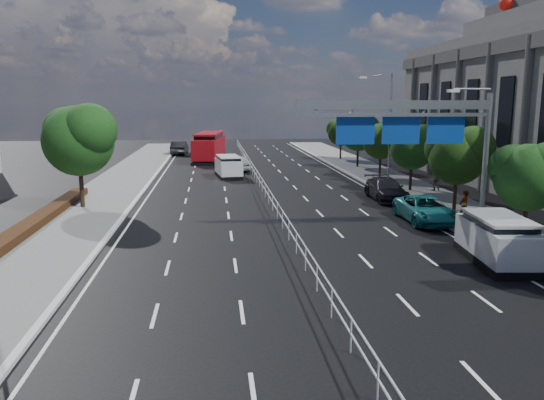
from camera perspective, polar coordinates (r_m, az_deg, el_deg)
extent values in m
plane|color=black|center=(18.06, 5.82, -11.50)|extent=(160.00, 160.00, 0.00)
cube|color=silver|center=(18.47, -23.27, -11.60)|extent=(0.25, 140.00, 0.15)
cube|color=silver|center=(39.45, -0.98, 2.15)|extent=(0.05, 85.00, 0.05)
cube|color=silver|center=(39.51, -0.98, 1.50)|extent=(0.05, 85.00, 0.05)
cylinder|color=gray|center=(30.11, 21.95, 3.76)|extent=(0.28, 0.28, 7.20)
cube|color=gray|center=(27.92, 13.16, 9.94)|extent=(10.20, 0.25, 0.45)
cube|color=gray|center=(27.93, 13.12, 8.92)|extent=(10.20, 0.18, 0.18)
cylinder|color=gray|center=(29.49, 20.72, 11.12)|extent=(2.00, 0.10, 0.10)
cube|color=silver|center=(29.05, 18.92, 11.05)|extent=(0.60, 0.25, 0.15)
cube|color=#0D3999|center=(29.16, 18.17, 7.15)|extent=(2.00, 0.08, 1.40)
cube|color=white|center=(29.21, 18.13, 7.16)|extent=(1.80, 0.02, 1.20)
cube|color=#0D3999|center=(28.26, 13.70, 7.28)|extent=(2.00, 0.08, 1.40)
cube|color=white|center=(28.31, 13.67, 7.29)|extent=(1.80, 0.02, 1.20)
cube|color=#0D3999|center=(27.54, 8.96, 7.38)|extent=(2.00, 0.08, 1.40)
cube|color=white|center=(27.58, 8.94, 7.38)|extent=(1.80, 0.02, 1.20)
cylinder|color=gray|center=(44.80, 12.58, 7.41)|extent=(0.16, 0.16, 9.00)
cylinder|color=gray|center=(44.41, 11.30, 12.98)|extent=(0.10, 2.40, 0.10)
cube|color=silver|center=(44.06, 9.77, 12.86)|extent=(0.60, 0.25, 0.15)
cube|color=#4C4947|center=(43.66, 22.53, 14.82)|extent=(0.40, 36.00, 1.00)
sphere|color=#B2140C|center=(44.49, 23.91, 18.79)|extent=(1.10, 1.10, 1.10)
cylinder|color=black|center=(35.72, -19.83, 1.85)|extent=(0.28, 0.28, 3.50)
sphere|color=#183C13|center=(35.45, -20.09, 5.99)|extent=(4.40, 4.40, 4.40)
sphere|color=#183C13|center=(34.56, -19.00, 7.13)|extent=(3.30, 3.30, 3.30)
sphere|color=#183C13|center=(36.24, -21.09, 6.90)|extent=(3.08, 3.08, 3.08)
cylinder|color=black|center=(28.19, 25.56, -1.67)|extent=(0.21, 0.21, 2.60)
sphere|color=#183C13|center=(27.88, 25.87, 2.20)|extent=(3.20, 3.20, 3.20)
sphere|color=#183C13|center=(27.95, 24.45, 3.19)|extent=(2.24, 2.24, 2.24)
cylinder|color=black|center=(34.64, 19.10, 1.06)|extent=(0.22, 0.22, 2.80)
sphere|color=black|center=(34.38, 19.31, 4.47)|extent=(3.50, 3.50, 3.50)
sphere|color=black|center=(34.18, 20.81, 5.28)|extent=(2.62, 2.62, 2.62)
sphere|color=black|center=(34.56, 18.06, 5.32)|extent=(2.45, 2.45, 2.45)
cylinder|color=black|center=(41.47, 14.70, 2.71)|extent=(0.22, 0.22, 2.70)
sphere|color=#183C13|center=(41.26, 14.83, 5.45)|extent=(3.30, 3.30, 3.30)
sphere|color=#183C13|center=(41.00, 15.98, 6.13)|extent=(2.48, 2.48, 2.47)
sphere|color=#183C13|center=(41.48, 13.86, 6.12)|extent=(2.31, 2.31, 2.31)
cylinder|color=black|center=(48.49, 11.55, 3.90)|extent=(0.21, 0.21, 2.65)
sphere|color=black|center=(48.31, 11.63, 6.21)|extent=(3.20, 3.20, 3.20)
sphere|color=black|center=(48.02, 12.57, 6.78)|extent=(2.40, 2.40, 2.40)
sphere|color=black|center=(48.57, 10.85, 6.76)|extent=(2.24, 2.24, 2.24)
cylinder|color=black|center=(55.63, 9.20, 4.91)|extent=(0.23, 0.23, 2.85)
sphere|color=#183C13|center=(55.47, 9.26, 7.08)|extent=(3.60, 3.60, 3.60)
sphere|color=#183C13|center=(55.11, 10.16, 7.62)|extent=(2.70, 2.70, 2.70)
sphere|color=#183C13|center=(55.80, 8.50, 7.59)|extent=(2.52, 2.52, 2.52)
cylinder|color=black|center=(62.87, 7.38, 5.48)|extent=(0.21, 0.21, 2.60)
sphere|color=black|center=(62.73, 7.42, 7.23)|extent=(3.10, 3.10, 3.10)
sphere|color=black|center=(62.40, 8.09, 7.68)|extent=(2.32, 2.33, 2.32)
sphere|color=black|center=(63.03, 6.85, 7.64)|extent=(2.17, 2.17, 2.17)
cube|color=black|center=(48.25, -4.70, 2.65)|extent=(2.51, 4.72, 0.32)
cube|color=silver|center=(48.15, -4.71, 3.57)|extent=(2.46, 4.63, 1.33)
cube|color=black|center=(48.07, -4.72, 4.36)|extent=(2.15, 3.38, 0.59)
cube|color=silver|center=(48.04, -4.73, 4.71)|extent=(2.26, 3.65, 0.12)
cylinder|color=black|center=(46.68, -5.39, 2.59)|extent=(0.36, 0.69, 0.66)
cylinder|color=black|center=(46.93, -3.45, 2.66)|extent=(0.36, 0.69, 0.66)
cylinder|color=black|center=(49.54, -5.88, 3.04)|extent=(0.36, 0.69, 0.66)
cylinder|color=black|center=(49.78, -4.05, 3.10)|extent=(0.36, 0.69, 0.66)
cube|color=black|center=(62.29, -6.72, 4.40)|extent=(3.97, 11.07, 0.32)
cube|color=maroon|center=(62.15, -6.75, 5.67)|extent=(3.89, 10.86, 2.20)
cube|color=black|center=(62.07, -6.77, 6.69)|extent=(3.30, 7.88, 0.97)
cube|color=maroon|center=(62.04, -6.78, 7.13)|extent=(3.49, 8.53, 0.19)
cylinder|color=black|center=(58.98, -8.21, 4.19)|extent=(0.37, 0.70, 0.67)
cylinder|color=black|center=(58.67, -6.16, 4.20)|extent=(0.37, 0.70, 0.67)
cylinder|color=black|center=(65.87, -7.22, 4.87)|extent=(0.37, 0.70, 0.67)
cylinder|color=black|center=(65.59, -5.38, 4.88)|extent=(0.37, 0.70, 0.67)
imported|color=#B4B8BC|center=(52.82, -3.44, 4.00)|extent=(1.96, 4.50, 1.51)
imported|color=black|center=(69.99, -9.93, 5.56)|extent=(2.11, 5.30, 1.71)
cube|color=black|center=(24.67, 22.98, -5.82)|extent=(2.58, 5.06, 0.33)
cube|color=#B2B5BA|center=(24.47, 23.11, -4.02)|extent=(2.53, 4.96, 1.37)
cube|color=black|center=(24.32, 23.23, -2.45)|extent=(2.22, 3.61, 0.61)
cube|color=#B2B5BA|center=(24.25, 23.28, -1.75)|extent=(2.34, 3.91, 0.12)
cylinder|color=black|center=(22.91, 22.56, -6.56)|extent=(0.36, 0.71, 0.68)
cylinder|color=black|center=(23.61, 26.39, -6.37)|extent=(0.36, 0.71, 0.68)
cylinder|color=black|center=(25.72, 19.91, -4.55)|extent=(0.36, 0.71, 0.68)
cylinder|color=black|center=(26.35, 23.39, -4.45)|extent=(0.36, 0.71, 0.68)
imported|color=#166266|center=(31.34, 16.17, -0.98)|extent=(2.50, 5.26, 1.45)
imported|color=black|center=(37.79, 12.16, 1.16)|extent=(2.22, 5.22, 1.50)
imported|color=gray|center=(31.13, 19.94, -0.69)|extent=(0.78, 0.70, 1.80)
imported|color=gray|center=(41.86, 17.11, 2.06)|extent=(0.77, 0.60, 1.56)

